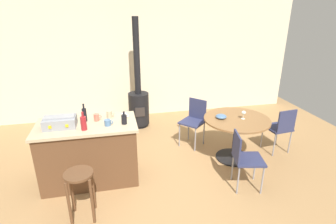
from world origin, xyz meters
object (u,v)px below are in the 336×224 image
at_px(serving_bowl, 221,116).
at_px(folding_chair_far, 244,156).
at_px(wood_stove, 139,102).
at_px(cup_1, 109,114).
at_px(kitchen_island, 90,152).
at_px(bottle_1, 84,123).
at_px(folding_chair_left, 281,127).
at_px(wine_glass, 244,113).
at_px(cup_2, 97,117).
at_px(dining_table, 236,128).
at_px(folding_chair_near, 194,119).
at_px(cup_3, 108,123).
at_px(wooden_stool, 80,185).
at_px(bottle_2, 124,119).
at_px(toolbox, 60,122).
at_px(bottle_0, 84,115).
at_px(cup_0, 124,116).

bearing_deg(serving_bowl, folding_chair_far, -88.48).
height_order(wood_stove, cup_1, wood_stove).
distance_m(kitchen_island, bottle_1, 0.59).
xyz_separation_m(folding_chair_left, wine_glass, (-0.79, -0.07, 0.36)).
relative_size(wood_stove, cup_2, 20.63).
relative_size(dining_table, folding_chair_near, 1.24).
relative_size(folding_chair_near, bottle_1, 3.40).
height_order(dining_table, cup_2, cup_2).
bearing_deg(cup_2, folding_chair_near, 21.65).
distance_m(dining_table, cup_3, 2.14).
xyz_separation_m(wooden_stool, bottle_2, (0.60, 0.69, 0.52)).
height_order(cup_1, cup_3, cup_1).
xyz_separation_m(bottle_2, cup_2, (-0.39, 0.20, -0.02)).
bearing_deg(dining_table, cup_3, -173.71).
bearing_deg(toolbox, folding_chair_left, 2.80).
distance_m(bottle_0, cup_3, 0.40).
relative_size(folding_chair_far, folding_chair_left, 1.00).
xyz_separation_m(wooden_stool, folding_chair_near, (1.93, 1.58, 0.04)).
height_order(kitchen_island, toolbox, toolbox).
height_order(bottle_2, cup_3, bottle_2).
xyz_separation_m(bottle_0, cup_1, (0.35, 0.05, -0.05)).
relative_size(wooden_stool, dining_table, 0.60).
height_order(wood_stove, wine_glass, wood_stove).
xyz_separation_m(bottle_1, wine_glass, (2.49, 0.27, -0.17)).
xyz_separation_m(dining_table, folding_chair_near, (-0.53, 0.66, -0.06)).
xyz_separation_m(wood_stove, bottle_1, (-0.95, -2.04, 0.46)).
bearing_deg(bottle_2, wine_glass, 5.41).
relative_size(folding_chair_far, serving_bowl, 4.76).
bearing_deg(folding_chair_left, bottle_2, -174.74).
relative_size(wooden_stool, folding_chair_left, 0.76).
bearing_deg(cup_0, wood_stove, 77.35).
distance_m(folding_chair_left, wood_stove, 2.88).
height_order(kitchen_island, cup_1, cup_1).
height_order(wood_stove, bottle_1, wood_stove).
height_order(cup_3, serving_bowl, cup_3).
bearing_deg(wine_glass, bottle_2, -174.59).
relative_size(folding_chair_left, toolbox, 1.99).
distance_m(folding_chair_left, cup_0, 2.77).
bearing_deg(dining_table, kitchen_island, -177.33).
height_order(dining_table, serving_bowl, serving_bowl).
bearing_deg(folding_chair_near, bottle_1, -152.73).
relative_size(dining_table, bottle_2, 5.91).
xyz_separation_m(bottle_0, bottle_1, (0.01, -0.30, -0.00)).
bearing_deg(cup_1, wine_glass, -2.29).
height_order(bottle_0, cup_0, bottle_0).
bearing_deg(cup_0, folding_chair_far, -24.46).
distance_m(bottle_2, wine_glass, 1.96).
relative_size(folding_chair_far, wood_stove, 0.37).
distance_m(folding_chair_near, bottle_0, 2.06).
relative_size(bottle_0, bottle_2, 1.44).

